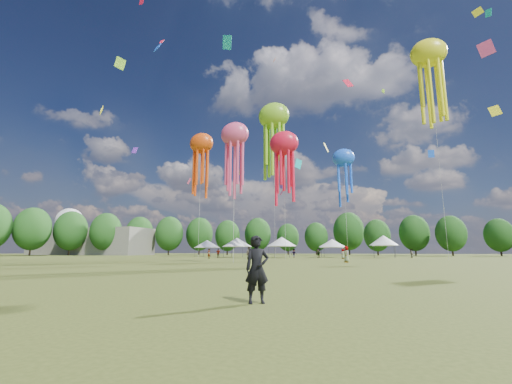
% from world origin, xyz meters
% --- Properties ---
extents(ground, '(300.00, 300.00, 0.00)m').
position_xyz_m(ground, '(0.00, 0.00, 0.00)').
color(ground, '#384416').
rests_on(ground, ground).
extents(observer_main, '(0.68, 0.63, 1.57)m').
position_xyz_m(observer_main, '(9.49, -2.93, 0.78)').
color(observer_main, black).
rests_on(observer_main, ground).
extents(spectator_near, '(0.94, 0.77, 1.80)m').
position_xyz_m(spectator_near, '(-5.23, 35.92, 0.90)').
color(spectator_near, gray).
rests_on(spectator_near, ground).
extents(spectators_far, '(33.13, 27.67, 1.74)m').
position_xyz_m(spectators_far, '(2.37, 45.44, 0.81)').
color(spectators_far, gray).
rests_on(spectators_far, ground).
extents(festival_tents, '(42.06, 12.08, 4.01)m').
position_xyz_m(festival_tents, '(-5.00, 54.45, 2.90)').
color(festival_tents, '#47474C').
rests_on(festival_tents, ground).
extents(show_kites, '(43.76, 25.81, 32.14)m').
position_xyz_m(show_kites, '(1.06, 40.39, 20.59)').
color(show_kites, red).
rests_on(show_kites, ground).
extents(small_kites, '(66.98, 67.12, 45.00)m').
position_xyz_m(small_kites, '(0.62, 43.64, 29.52)').
color(small_kites, red).
rests_on(small_kites, ground).
extents(treeline, '(201.57, 95.24, 13.43)m').
position_xyz_m(treeline, '(-3.87, 62.51, 6.54)').
color(treeline, '#38281C').
rests_on(treeline, ground).
extents(hangar, '(40.00, 12.00, 8.00)m').
position_xyz_m(hangar, '(-72.00, 72.00, 4.00)').
color(hangar, gray).
rests_on(hangar, ground).
extents(radome, '(9.00, 9.00, 16.00)m').
position_xyz_m(radome, '(-88.00, 78.00, 9.99)').
color(radome, white).
rests_on(radome, ground).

